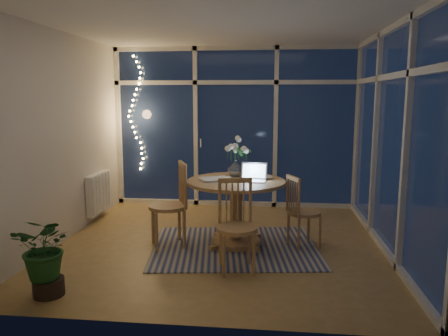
{
  "coord_description": "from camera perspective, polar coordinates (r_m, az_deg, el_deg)",
  "views": [
    {
      "loc": [
        0.58,
        -5.17,
        1.8
      ],
      "look_at": [
        -0.0,
        0.25,
        0.91
      ],
      "focal_mm": 35.0,
      "sensor_mm": 36.0,
      "label": 1
    }
  ],
  "objects": [
    {
      "name": "floor",
      "position": [
        5.51,
        -0.25,
        -9.79
      ],
      "size": [
        4.0,
        4.0,
        0.0
      ],
      "primitive_type": "plane",
      "color": "olive",
      "rests_on": "ground"
    },
    {
      "name": "fairy_lights",
      "position": [
        7.4,
        -11.48,
        6.97
      ],
      "size": [
        0.24,
        0.1,
        1.85
      ],
      "primitive_type": null,
      "color": "#FFC566",
      "rests_on": "window_wall_back"
    },
    {
      "name": "wall_right",
      "position": [
        5.39,
        21.43,
        3.32
      ],
      "size": [
        0.04,
        4.0,
        2.6
      ],
      "primitive_type": "cube",
      "color": "silver",
      "rests_on": "floor"
    },
    {
      "name": "garden_shrubs",
      "position": [
        8.79,
        -2.96,
        0.44
      ],
      "size": [
        0.9,
        0.9,
        0.9
      ],
      "primitive_type": "sphere",
      "color": "black",
      "rests_on": "ground"
    },
    {
      "name": "potted_plant",
      "position": [
        4.33,
        -22.17,
        -10.56
      ],
      "size": [
        0.54,
        0.47,
        0.76
      ],
      "primitive_type": "imported",
      "rotation": [
        0.0,
        0.0,
        -0.01
      ],
      "color": "#1B4C1F",
      "rests_on": "floor"
    },
    {
      "name": "neighbour_roof",
      "position": [
        13.68,
        5.07,
        10.92
      ],
      "size": [
        7.0,
        3.0,
        2.2
      ],
      "primitive_type": "cube",
      "color": "#34363E",
      "rests_on": "ground"
    },
    {
      "name": "wall_front",
      "position": [
        3.26,
        -4.2,
        0.46
      ],
      "size": [
        4.0,
        0.04,
        2.6
      ],
      "primitive_type": "cube",
      "color": "silver",
      "rests_on": "floor"
    },
    {
      "name": "rug",
      "position": [
        5.36,
        1.46,
        -10.25
      ],
      "size": [
        2.14,
        1.8,
        0.01
      ],
      "primitive_type": "cube",
      "rotation": [
        0.0,
        0.0,
        0.12
      ],
      "color": "#B5AA93",
      "rests_on": "floor"
    },
    {
      "name": "garden_fence",
      "position": [
        10.73,
        3.04,
        4.46
      ],
      "size": [
        11.0,
        0.08,
        1.8
      ],
      "primitive_type": "cube",
      "color": "black",
      "rests_on": "ground"
    },
    {
      "name": "window_wall_back",
      "position": [
        7.17,
        1.5,
        5.29
      ],
      "size": [
        4.0,
        0.1,
        2.6
      ],
      "primitive_type": "cube",
      "color": "silver",
      "rests_on": "floor"
    },
    {
      "name": "chair_right",
      "position": [
        5.36,
        10.46,
        -5.52
      ],
      "size": [
        0.54,
        0.54,
        0.89
      ],
      "primitive_type": "cube",
      "rotation": [
        0.0,
        0.0,
        1.99
      ],
      "color": "#A46F4A",
      "rests_on": "floor"
    },
    {
      "name": "dining_table",
      "position": [
        5.34,
        1.57,
        -5.87
      ],
      "size": [
        1.32,
        1.32,
        0.81
      ],
      "primitive_type": "cylinder",
      "rotation": [
        0.0,
        0.0,
        0.12
      ],
      "color": "#A46F4A",
      "rests_on": "floor"
    },
    {
      "name": "newspapers",
      "position": [
        5.28,
        -1.19,
        -1.41
      ],
      "size": [
        0.42,
        0.37,
        0.02
      ],
      "primitive_type": "cube",
      "rotation": [
        0.0,
        0.0,
        0.31
      ],
      "color": "white",
      "rests_on": "dining_table"
    },
    {
      "name": "wall_back",
      "position": [
        7.21,
        1.52,
        5.31
      ],
      "size": [
        4.0,
        0.04,
        2.6
      ],
      "primitive_type": "cube",
      "color": "silver",
      "rests_on": "floor"
    },
    {
      "name": "window_wall_right",
      "position": [
        5.38,
        21.02,
        3.34
      ],
      "size": [
        0.1,
        4.0,
        2.6
      ],
      "primitive_type": "cube",
      "color": "silver",
      "rests_on": "floor"
    },
    {
      "name": "phone",
      "position": [
        5.17,
        2.77,
        -1.73
      ],
      "size": [
        0.13,
        0.1,
        0.01
      ],
      "primitive_type": "cube",
      "rotation": [
        0.0,
        0.0,
        0.42
      ],
      "color": "black",
      "rests_on": "dining_table"
    },
    {
      "name": "laptop",
      "position": [
        5.18,
        3.76,
        -0.49
      ],
      "size": [
        0.34,
        0.31,
        0.23
      ],
      "primitive_type": null,
      "rotation": [
        0.0,
        0.0,
        -0.12
      ],
      "color": "silver",
      "rests_on": "dining_table"
    },
    {
      "name": "radiator",
      "position": [
        6.72,
        -16.05,
        -3.1
      ],
      "size": [
        0.1,
        0.7,
        0.58
      ],
      "primitive_type": "cube",
      "color": "white",
      "rests_on": "wall_left"
    },
    {
      "name": "flower_vase",
      "position": [
        5.49,
        1.55,
        -0.02
      ],
      "size": [
        0.23,
        0.23,
        0.21
      ],
      "primitive_type": "imported",
      "rotation": [
        0.0,
        0.0,
        0.12
      ],
      "color": "silver",
      "rests_on": "dining_table"
    },
    {
      "name": "chair_front",
      "position": [
        4.53,
        1.7,
        -7.58
      ],
      "size": [
        0.53,
        0.53,
        0.97
      ],
      "primitive_type": "cube",
      "rotation": [
        0.0,
        0.0,
        0.2
      ],
      "color": "#A46F4A",
      "rests_on": "floor"
    },
    {
      "name": "ceiling",
      "position": [
        5.27,
        -0.28,
        18.03
      ],
      "size": [
        4.0,
        4.0,
        0.0
      ],
      "primitive_type": "plane",
      "color": "silver",
      "rests_on": "wall_back"
    },
    {
      "name": "bowl",
      "position": [
        5.35,
        5.52,
        -1.25
      ],
      "size": [
        0.17,
        0.17,
        0.04
      ],
      "primitive_type": "imported",
      "rotation": [
        0.0,
        0.0,
        0.12
      ],
      "color": "white",
      "rests_on": "dining_table"
    },
    {
      "name": "wall_left",
      "position": [
        5.8,
        -20.34,
        3.77
      ],
      "size": [
        0.04,
        4.0,
        2.6
      ],
      "primitive_type": "cube",
      "color": "silver",
      "rests_on": "floor"
    },
    {
      "name": "chair_left",
      "position": [
        5.3,
        -7.35,
        -4.75
      ],
      "size": [
        0.63,
        0.63,
        1.04
      ],
      "primitive_type": "cube",
      "rotation": [
        0.0,
        0.0,
        -1.18
      ],
      "color": "#A46F4A",
      "rests_on": "floor"
    },
    {
      "name": "garden_patio",
      "position": [
        10.34,
        5.61,
        -1.12
      ],
      "size": [
        12.0,
        6.0,
        0.1
      ],
      "primitive_type": "cube",
      "color": "black",
      "rests_on": "ground"
    }
  ]
}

